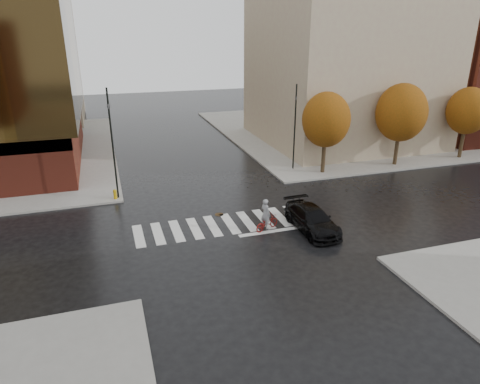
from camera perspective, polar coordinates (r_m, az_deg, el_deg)
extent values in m
plane|color=black|center=(25.87, -1.02, -4.67)|extent=(120.00, 120.00, 0.00)
cube|color=gray|center=(52.62, 14.54, 8.15)|extent=(30.00, 30.00, 0.15)
cube|color=silver|center=(26.30, -1.34, -4.21)|extent=(12.00, 3.00, 0.01)
cube|color=tan|center=(45.96, 13.89, 17.89)|extent=(16.00, 16.00, 18.00)
cube|color=maroon|center=(55.34, 29.05, 14.31)|extent=(14.00, 14.00, 14.00)
cube|color=tan|center=(60.05, -28.22, 17.69)|extent=(14.00, 12.00, 20.00)
cylinder|color=#2F2215|center=(35.44, 11.08, 4.81)|extent=(0.32, 0.32, 2.80)
ellipsoid|color=#8C430D|center=(34.76, 11.41, 9.43)|extent=(3.80, 3.80, 4.37)
cylinder|color=#2F2215|center=(39.23, 20.14, 5.48)|extent=(0.32, 0.32, 2.80)
ellipsoid|color=#8C430D|center=(38.59, 20.72, 9.88)|extent=(4.20, 4.20, 4.83)
cylinder|color=#2F2215|center=(43.82, 27.47, 5.92)|extent=(0.32, 0.32, 2.80)
ellipsoid|color=#8C430D|center=(43.28, 28.11, 9.53)|extent=(3.60, 3.60, 4.14)
imported|color=black|center=(25.59, 9.57, -3.59)|extent=(2.04, 4.77, 1.37)
imported|color=maroon|center=(25.40, 3.61, -4.09)|extent=(1.82, 1.25, 0.91)
imported|color=gray|center=(25.12, 3.42, -2.91)|extent=(0.68, 0.79, 1.84)
cylinder|color=black|center=(29.92, -16.62, 6.03)|extent=(0.12, 0.12, 7.54)
imported|color=black|center=(29.37, -17.18, 11.17)|extent=(0.21, 0.18, 0.94)
cylinder|color=black|center=(35.46, 7.31, 8.50)|extent=(0.12, 0.12, 6.95)
imported|color=black|center=(35.01, 7.50, 12.53)|extent=(0.19, 0.21, 0.87)
cylinder|color=#B88E0A|center=(30.77, -16.31, -0.37)|extent=(0.23, 0.23, 0.57)
sphere|color=#B88E0A|center=(30.67, -16.36, 0.13)|extent=(0.25, 0.25, 0.25)
cylinder|color=#3D2B16|center=(27.54, -2.79, -3.02)|extent=(0.61, 0.61, 0.01)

